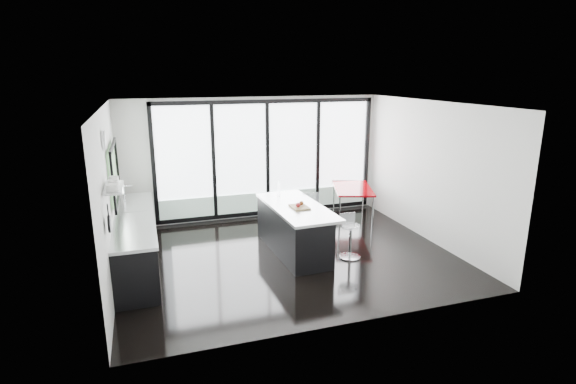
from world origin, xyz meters
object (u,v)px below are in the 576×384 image
object	(u,v)px
bar_stool_near	(350,241)
red_table	(352,203)
bar_stool_far	(312,221)
island	(293,228)

from	to	relation	value
bar_stool_near	red_table	bearing A→B (deg)	61.43
bar_stool_near	bar_stool_far	bearing A→B (deg)	102.08
bar_stool_far	red_table	world-z (taller)	red_table
bar_stool_near	red_table	world-z (taller)	red_table
island	bar_stool_far	distance (m)	0.84
bar_stool_near	bar_stool_far	distance (m)	1.22
island	red_table	xyz separation A→B (m)	(1.92, 1.40, -0.08)
bar_stool_far	red_table	size ratio (longest dim) A/B	0.50
red_table	bar_stool_near	bearing A→B (deg)	-116.74
island	bar_stool_near	bearing A→B (deg)	-34.58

